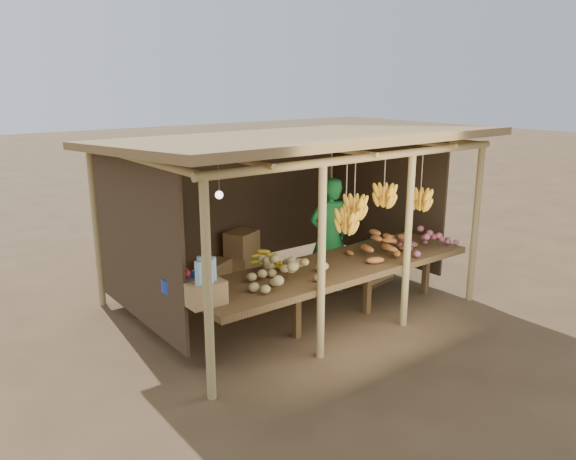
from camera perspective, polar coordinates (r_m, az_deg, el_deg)
ground at (r=7.97m, az=0.00°, el=-7.32°), size 60.00×60.00×0.00m
stall_structure at (r=7.47m, az=0.25°, el=6.43°), size 4.70×3.50×2.43m
counter at (r=7.02m, az=4.74°, el=-4.04°), size 3.90×1.05×0.80m
potato_heap at (r=6.46m, az=-0.17°, el=-3.39°), size 1.24×0.97×0.37m
sweet_potato_heap at (r=7.52m, az=10.17°, el=-1.03°), size 1.09×0.86×0.36m
onion_heap at (r=7.86m, az=13.77°, el=-0.53°), size 1.02×0.83×0.36m
banana_pile at (r=6.71m, az=-2.31°, el=-2.83°), size 0.56×0.35×0.35m
tomato_basin at (r=6.27m, az=-10.81°, el=-5.16°), size 0.43×0.43×0.23m
bottle_box at (r=5.80m, az=-8.52°, el=-5.70°), size 0.39×0.31×0.49m
vendor at (r=8.09m, az=4.17°, el=-0.61°), size 0.69×0.52×1.71m
tarp_crate at (r=8.77m, az=8.47°, el=-3.26°), size 0.69×0.62×0.74m
carton_stack at (r=8.70m, az=-5.63°, el=-3.11°), size 1.09×0.52×0.75m
burlap_sacks at (r=7.76m, az=-13.24°, el=-6.45°), size 0.78×0.41×0.55m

